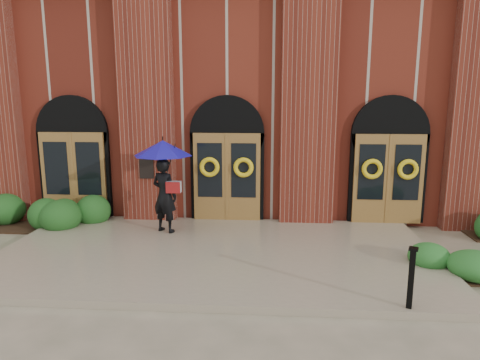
{
  "coord_description": "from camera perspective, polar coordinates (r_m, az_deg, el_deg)",
  "views": [
    {
      "loc": [
        1.22,
        -9.19,
        3.64
      ],
      "look_at": [
        0.5,
        1.0,
        1.65
      ],
      "focal_mm": 32.0,
      "sensor_mm": 36.0,
      "label": 1
    }
  ],
  "objects": [
    {
      "name": "landing",
      "position": [
        10.08,
        -3.2,
        -9.74
      ],
      "size": [
        10.0,
        5.3,
        0.15
      ],
      "primitive_type": "cube",
      "color": "gray",
      "rests_on": "ground"
    },
    {
      "name": "ground",
      "position": [
        9.97,
        -3.31,
        -10.44
      ],
      "size": [
        90.0,
        90.0,
        0.0
      ],
      "primitive_type": "plane",
      "color": "tan",
      "rests_on": "ground"
    },
    {
      "name": "church_building",
      "position": [
        18.02,
        0.19,
        10.57
      ],
      "size": [
        16.2,
        12.53,
        7.0
      ],
      "color": "maroon",
      "rests_on": "ground"
    },
    {
      "name": "man_with_umbrella",
      "position": [
        11.16,
        -10.13,
        1.53
      ],
      "size": [
        2.01,
        2.01,
        2.41
      ],
      "rotation": [
        0.0,
        0.0,
        2.72
      ],
      "color": "black",
      "rests_on": "landing"
    },
    {
      "name": "hedge_wall_left",
      "position": [
        13.42,
        -24.72,
        -3.89
      ],
      "size": [
        3.29,
        1.32,
        0.85
      ],
      "primitive_type": "ellipsoid",
      "color": "#1B4617",
      "rests_on": "ground"
    },
    {
      "name": "metal_post",
      "position": [
        7.82,
        21.88,
        -11.87
      ],
      "size": [
        0.19,
        0.19,
        1.07
      ],
      "rotation": [
        0.0,
        0.0,
        -0.4
      ],
      "color": "black",
      "rests_on": "landing"
    },
    {
      "name": "hedge_front_right",
      "position": [
        10.23,
        26.45,
        -9.43
      ],
      "size": [
        1.53,
        1.31,
        0.54
      ],
      "primitive_type": "ellipsoid",
      "color": "#235B21",
      "rests_on": "ground"
    }
  ]
}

